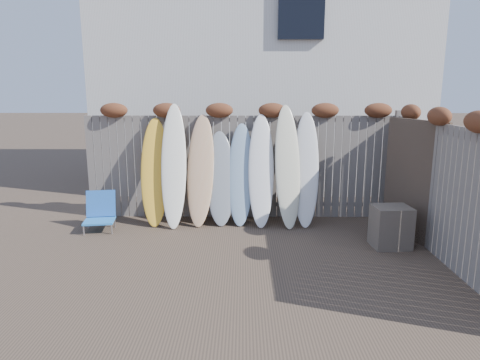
{
  "coord_description": "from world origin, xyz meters",
  "views": [
    {
      "loc": [
        0.05,
        -5.81,
        2.5
      ],
      "look_at": [
        0.0,
        1.2,
        1.0
      ],
      "focal_mm": 32.0,
      "sensor_mm": 36.0,
      "label": 1
    }
  ],
  "objects_px": {
    "lattice_panel": "(413,181)",
    "surfboard_0": "(155,172)",
    "beach_chair": "(100,212)",
    "wooden_crate": "(391,227)"
  },
  "relations": [
    {
      "from": "lattice_panel",
      "to": "surfboard_0",
      "type": "distance_m",
      "value": 4.55
    },
    {
      "from": "lattice_panel",
      "to": "surfboard_0",
      "type": "xyz_separation_m",
      "value": [
        -4.47,
        0.86,
        -0.02
      ]
    },
    {
      "from": "beach_chair",
      "to": "lattice_panel",
      "type": "xyz_separation_m",
      "value": [
        5.4,
        -0.46,
        0.69
      ]
    },
    {
      "from": "beach_chair",
      "to": "lattice_panel",
      "type": "relative_size",
      "value": 0.34
    },
    {
      "from": "lattice_panel",
      "to": "surfboard_0",
      "type": "relative_size",
      "value": 0.98
    },
    {
      "from": "lattice_panel",
      "to": "beach_chair",
      "type": "bearing_deg",
      "value": 155.24
    },
    {
      "from": "beach_chair",
      "to": "surfboard_0",
      "type": "bearing_deg",
      "value": 23.08
    },
    {
      "from": "beach_chair",
      "to": "lattice_panel",
      "type": "distance_m",
      "value": 5.47
    },
    {
      "from": "wooden_crate",
      "to": "surfboard_0",
      "type": "distance_m",
      "value": 4.26
    },
    {
      "from": "beach_chair",
      "to": "wooden_crate",
      "type": "bearing_deg",
      "value": -9.69
    }
  ]
}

